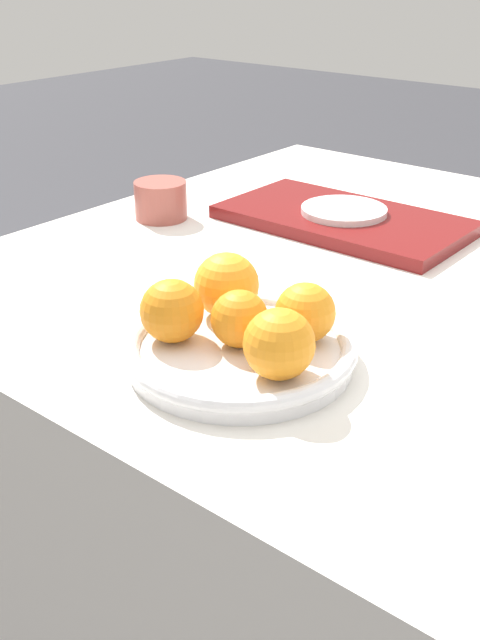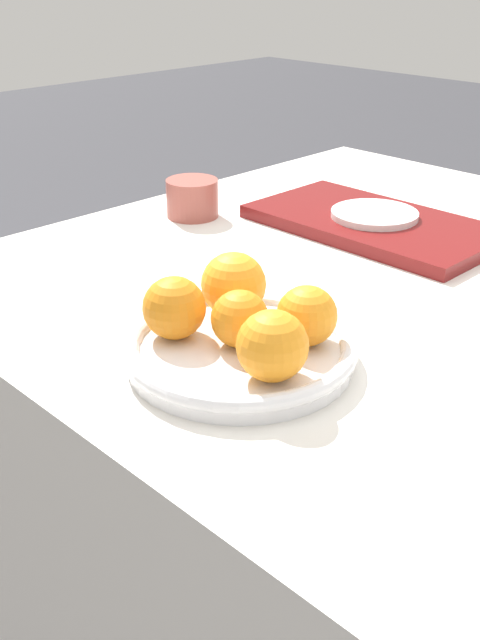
# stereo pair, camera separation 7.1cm
# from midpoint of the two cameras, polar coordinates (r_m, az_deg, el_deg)

# --- Properties ---
(table) EXTENTS (1.22, 1.03, 0.75)m
(table) POSITION_cam_midpoint_polar(r_m,az_deg,el_deg) (1.19, 11.83, -14.41)
(table) COLOR silver
(table) RESTS_ON ground_plane
(fruit_platter) EXTENTS (0.24, 0.24, 0.03)m
(fruit_platter) POSITION_cam_midpoint_polar(r_m,az_deg,el_deg) (0.78, -2.63, -2.38)
(fruit_platter) COLOR silver
(fruit_platter) RESTS_ON table
(orange_0) EXTENTS (0.06, 0.06, 0.06)m
(orange_0) POSITION_cam_midpoint_polar(r_m,az_deg,el_deg) (0.76, -2.71, 0.03)
(orange_0) COLOR orange
(orange_0) RESTS_ON fruit_platter
(orange_1) EXTENTS (0.07, 0.07, 0.07)m
(orange_1) POSITION_cam_midpoint_polar(r_m,az_deg,el_deg) (0.83, -3.51, 2.64)
(orange_1) COLOR orange
(orange_1) RESTS_ON fruit_platter
(orange_2) EXTENTS (0.07, 0.07, 0.07)m
(orange_2) POSITION_cam_midpoint_polar(r_m,az_deg,el_deg) (0.78, -7.84, 0.64)
(orange_2) COLOR orange
(orange_2) RESTS_ON fruit_platter
(orange_3) EXTENTS (0.07, 0.07, 0.07)m
(orange_3) POSITION_cam_midpoint_polar(r_m,az_deg,el_deg) (0.70, 0.11, -1.91)
(orange_3) COLOR orange
(orange_3) RESTS_ON fruit_platter
(orange_4) EXTENTS (0.06, 0.06, 0.06)m
(orange_4) POSITION_cam_midpoint_polar(r_m,az_deg,el_deg) (0.77, 2.37, 0.50)
(orange_4) COLOR orange
(orange_4) RESTS_ON fruit_platter
(serving_tray) EXTENTS (0.38, 0.21, 0.02)m
(serving_tray) POSITION_cam_midpoint_polar(r_m,az_deg,el_deg) (1.19, 6.17, 7.59)
(serving_tray) COLOR maroon
(serving_tray) RESTS_ON table
(side_plate) EXTENTS (0.13, 0.13, 0.01)m
(side_plate) POSITION_cam_midpoint_polar(r_m,az_deg,el_deg) (1.18, 6.21, 8.28)
(side_plate) COLOR white
(side_plate) RESTS_ON serving_tray
(cup_1) EXTENTS (0.08, 0.08, 0.06)m
(cup_1) POSITION_cam_midpoint_polar(r_m,az_deg,el_deg) (1.22, -7.76, 9.01)
(cup_1) COLOR #9E4C42
(cup_1) RESTS_ON table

